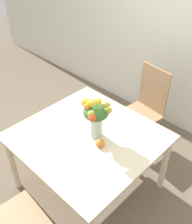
# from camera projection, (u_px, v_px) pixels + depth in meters

# --- Properties ---
(ground_plane) EXTENTS (12.00, 12.00, 0.00)m
(ground_plane) POSITION_uv_depth(u_px,v_px,m) (89.00, 186.00, 2.81)
(ground_plane) COLOR brown
(wall_back) EXTENTS (8.00, 0.06, 2.70)m
(wall_back) POSITION_uv_depth(u_px,v_px,m) (188.00, 25.00, 2.89)
(wall_back) COLOR silver
(wall_back) RESTS_ON ground_plane
(dining_table) EXTENTS (1.21, 1.17, 0.73)m
(dining_table) POSITION_uv_depth(u_px,v_px,m) (88.00, 142.00, 2.42)
(dining_table) COLOR beige
(dining_table) RESTS_ON ground_plane
(flower_vase) EXTENTS (0.24, 0.26, 0.42)m
(flower_vase) POSITION_uv_depth(u_px,v_px,m) (96.00, 116.00, 2.23)
(flower_vase) COLOR #B2CCBC
(flower_vase) RESTS_ON dining_table
(pumpkin) EXTENTS (0.08, 0.08, 0.07)m
(pumpkin) POSITION_uv_depth(u_px,v_px,m) (100.00, 143.00, 2.25)
(pumpkin) COLOR orange
(pumpkin) RESTS_ON dining_table
(dining_chair_near_window) EXTENTS (0.47, 0.47, 1.00)m
(dining_chair_near_window) POSITION_uv_depth(u_px,v_px,m) (144.00, 108.00, 3.08)
(dining_chair_near_window) COLOR #9E7A56
(dining_chair_near_window) RESTS_ON ground_plane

